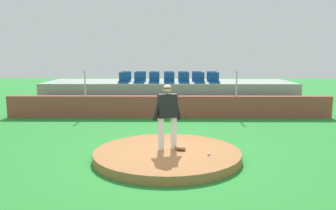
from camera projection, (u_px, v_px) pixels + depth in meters
ground_plane at (167, 159)px, 9.03m from camera, size 60.00×60.00×0.00m
pitchers_mound at (167, 155)px, 9.02m from camera, size 3.86×3.86×0.22m
pitcher at (167, 111)px, 9.02m from camera, size 0.79×0.39×1.76m
baseball at (209, 154)px, 8.59m from camera, size 0.07×0.07×0.07m
fielding_glove at (181, 148)px, 9.02m from camera, size 0.36×0.31×0.11m
brick_barrier at (169, 107)px, 14.92m from camera, size 14.03×0.40×0.93m
fence_post_left at (85, 83)px, 14.81m from camera, size 0.06×0.06×1.10m
fence_post_right at (237, 83)px, 14.75m from camera, size 0.06×0.06×1.10m
bleacher_platform at (169, 95)px, 17.20m from camera, size 12.04×3.27×1.39m
stadium_chair_0 at (124, 80)px, 15.99m from camera, size 0.48×0.44×0.50m
stadium_chair_1 at (139, 80)px, 15.98m from camera, size 0.48×0.44×0.50m
stadium_chair_2 at (154, 80)px, 15.99m from camera, size 0.48×0.44×0.50m
stadium_chair_3 at (169, 80)px, 15.97m from camera, size 0.48×0.44×0.50m
stadium_chair_4 at (184, 80)px, 15.98m from camera, size 0.48×0.44×0.50m
stadium_chair_5 at (199, 80)px, 15.96m from camera, size 0.48×0.44×0.50m
stadium_chair_6 at (214, 80)px, 15.94m from camera, size 0.48×0.44×0.50m
stadium_chair_7 at (126, 78)px, 16.88m from camera, size 0.48×0.44×0.50m
stadium_chair_8 at (141, 78)px, 16.89m from camera, size 0.48×0.44×0.50m
stadium_chair_9 at (154, 78)px, 16.85m from camera, size 0.48×0.44×0.50m
stadium_chair_10 at (169, 78)px, 16.88m from camera, size 0.48×0.44×0.50m
stadium_chair_11 at (183, 78)px, 16.83m from camera, size 0.48×0.44×0.50m
stadium_chair_12 at (197, 78)px, 16.85m from camera, size 0.48×0.44×0.50m
stadium_chair_13 at (212, 78)px, 16.87m from camera, size 0.48×0.44×0.50m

